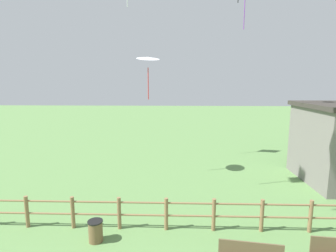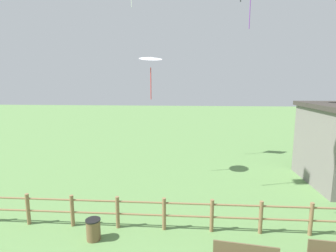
{
  "view_description": "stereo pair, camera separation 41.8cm",
  "coord_description": "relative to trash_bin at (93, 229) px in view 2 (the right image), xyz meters",
  "views": [
    {
      "loc": [
        0.36,
        -1.77,
        5.34
      ],
      "look_at": [
        0.0,
        9.13,
        3.54
      ],
      "focal_mm": 28.0,
      "sensor_mm": 36.0,
      "label": 1
    },
    {
      "loc": [
        0.78,
        -1.75,
        5.34
      ],
      "look_at": [
        0.0,
        9.13,
        3.54
      ],
      "focal_mm": 28.0,
      "sensor_mm": 36.0,
      "label": 2
    }
  ],
  "objects": [
    {
      "name": "wooden_fence",
      "position": [
        2.37,
        0.81,
        0.31
      ],
      "size": [
        20.91,
        0.14,
        1.22
      ],
      "color": "olive",
      "rests_on": "ground_plane"
    },
    {
      "name": "trash_bin",
      "position": [
        0.0,
        0.0,
        0.0
      ],
      "size": [
        0.51,
        0.51,
        0.74
      ],
      "color": "brown",
      "rests_on": "ground_plane"
    },
    {
      "name": "kite_white_delta",
      "position": [
        1.16,
        6.48,
        6.27
      ],
      "size": [
        1.6,
        1.59,
        2.45
      ],
      "color": "white"
    }
  ]
}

